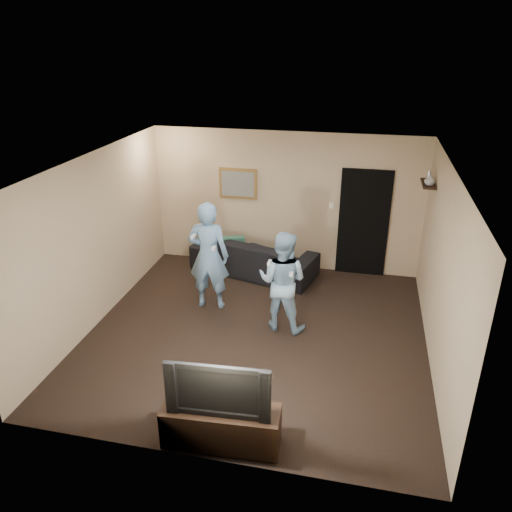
% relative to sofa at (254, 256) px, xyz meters
% --- Properties ---
extents(ground, '(5.00, 5.00, 0.00)m').
position_rel_sofa_xyz_m(ground, '(0.50, -2.06, -0.34)').
color(ground, black).
rests_on(ground, ground).
extents(ceiling, '(5.00, 5.00, 0.04)m').
position_rel_sofa_xyz_m(ceiling, '(0.50, -2.06, 2.26)').
color(ceiling, silver).
rests_on(ceiling, wall_back).
extents(wall_back, '(5.00, 0.04, 2.60)m').
position_rel_sofa_xyz_m(wall_back, '(0.50, 0.44, 0.96)').
color(wall_back, tan).
rests_on(wall_back, ground).
extents(wall_front, '(5.00, 0.04, 2.60)m').
position_rel_sofa_xyz_m(wall_front, '(0.50, -4.56, 0.96)').
color(wall_front, tan).
rests_on(wall_front, ground).
extents(wall_left, '(0.04, 5.00, 2.60)m').
position_rel_sofa_xyz_m(wall_left, '(-2.00, -2.06, 0.96)').
color(wall_left, tan).
rests_on(wall_left, ground).
extents(wall_right, '(0.04, 5.00, 2.60)m').
position_rel_sofa_xyz_m(wall_right, '(3.00, -2.06, 0.96)').
color(wall_right, tan).
rests_on(wall_right, ground).
extents(sofa, '(2.48, 1.47, 0.68)m').
position_rel_sofa_xyz_m(sofa, '(0.00, 0.00, 0.00)').
color(sofa, black).
rests_on(sofa, ground).
extents(throw_pillow, '(0.44, 0.27, 0.41)m').
position_rel_sofa_xyz_m(throw_pillow, '(-0.39, 0.00, 0.14)').
color(throw_pillow, '#1B5344').
rests_on(throw_pillow, sofa).
extents(painting_frame, '(0.72, 0.05, 0.57)m').
position_rel_sofa_xyz_m(painting_frame, '(-0.40, 0.41, 1.26)').
color(painting_frame, olive).
rests_on(painting_frame, wall_back).
extents(painting_canvas, '(0.62, 0.01, 0.47)m').
position_rel_sofa_xyz_m(painting_canvas, '(-0.40, 0.39, 1.26)').
color(painting_canvas, slate).
rests_on(painting_canvas, painting_frame).
extents(doorway, '(0.90, 0.06, 2.00)m').
position_rel_sofa_xyz_m(doorway, '(1.95, 0.41, 0.66)').
color(doorway, black).
rests_on(doorway, ground).
extents(light_switch, '(0.08, 0.02, 0.12)m').
position_rel_sofa_xyz_m(light_switch, '(1.35, 0.41, 0.96)').
color(light_switch, silver).
rests_on(light_switch, wall_back).
extents(wall_shelf, '(0.20, 0.60, 0.03)m').
position_rel_sofa_xyz_m(wall_shelf, '(2.89, -0.26, 1.65)').
color(wall_shelf, black).
rests_on(wall_shelf, wall_right).
extents(shelf_vase, '(0.18, 0.18, 0.17)m').
position_rel_sofa_xyz_m(shelf_vase, '(2.89, -0.40, 1.75)').
color(shelf_vase, '#AFB0B4').
rests_on(shelf_vase, wall_shelf).
extents(shelf_figurine, '(0.06, 0.06, 0.18)m').
position_rel_sofa_xyz_m(shelf_figurine, '(2.89, -0.20, 1.76)').
color(shelf_figurine, '#B9B8BD').
rests_on(shelf_figurine, wall_shelf).
extents(tv_console, '(1.31, 0.49, 0.46)m').
position_rel_sofa_xyz_m(tv_console, '(0.61, -4.31, -0.09)').
color(tv_console, black).
rests_on(tv_console, ground).
extents(television, '(1.12, 0.22, 0.64)m').
position_rel_sofa_xyz_m(television, '(0.61, -4.31, 0.46)').
color(television, black).
rests_on(television, tv_console).
extents(wii_player_left, '(0.69, 0.53, 1.81)m').
position_rel_sofa_xyz_m(wii_player_left, '(-0.43, -1.39, 0.57)').
color(wii_player_left, '#6E96BE').
rests_on(wii_player_left, ground).
extents(wii_player_right, '(0.85, 0.71, 1.57)m').
position_rel_sofa_xyz_m(wii_player_right, '(0.84, -1.78, 0.45)').
color(wii_player_right, '#8EB3CF').
rests_on(wii_player_right, ground).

